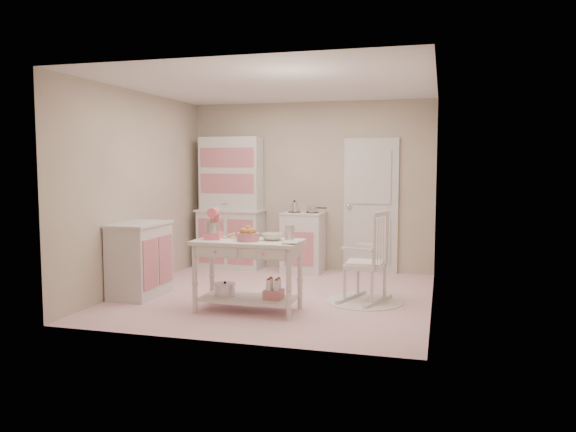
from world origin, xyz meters
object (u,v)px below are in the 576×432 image
object	(u,v)px
hutch	(231,203)
bread_basket	(248,237)
stand_mixer	(213,224)
base_cabinet	(140,260)
stove	(303,242)
rocking_chair	(365,256)
work_table	(248,276)

from	to	relation	value
hutch	bread_basket	bearing A→B (deg)	-64.79
stand_mixer	base_cabinet	bearing A→B (deg)	155.15
hutch	stove	xyz separation A→B (m)	(1.20, -0.05, -0.58)
base_cabinet	bread_basket	size ratio (longest dim) A/B	3.68
stand_mixer	rocking_chair	bearing A→B (deg)	14.18
hutch	work_table	world-z (taller)	hutch
work_table	bread_basket	distance (m)	0.45
rocking_chair	work_table	xyz separation A→B (m)	(-1.21, -0.76, -0.15)
stove	stand_mixer	xyz separation A→B (m)	(-0.47, -2.36, 0.51)
stove	bread_basket	world-z (taller)	stove
work_table	bread_basket	size ratio (longest dim) A/B	4.80
stand_mixer	bread_basket	bearing A→B (deg)	-19.27
base_cabinet	work_table	bearing A→B (deg)	-11.46
hutch	base_cabinet	distance (m)	2.23
hutch	rocking_chair	world-z (taller)	hutch
hutch	work_table	bearing A→B (deg)	-64.72
rocking_chair	stand_mixer	world-z (taller)	stand_mixer
stove	rocking_chair	xyz separation A→B (m)	(1.16, -1.62, 0.09)
stove	stand_mixer	distance (m)	2.46
stand_mixer	bread_basket	size ratio (longest dim) A/B	1.36
stove	rocking_chair	world-z (taller)	rocking_chair
rocking_chair	bread_basket	size ratio (longest dim) A/B	4.40
rocking_chair	bread_basket	bearing A→B (deg)	-126.01
stove	rocking_chair	distance (m)	1.99
hutch	work_table	distance (m)	2.76
stove	base_cabinet	xyz separation A→B (m)	(-1.59, -2.07, 0.00)
hutch	rocking_chair	bearing A→B (deg)	-35.38
hutch	rocking_chair	distance (m)	2.93
stove	bread_basket	bearing A→B (deg)	-90.74
stove	bread_basket	distance (m)	2.46
work_table	bread_basket	bearing A→B (deg)	-68.20
base_cabinet	rocking_chair	world-z (taller)	rocking_chair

